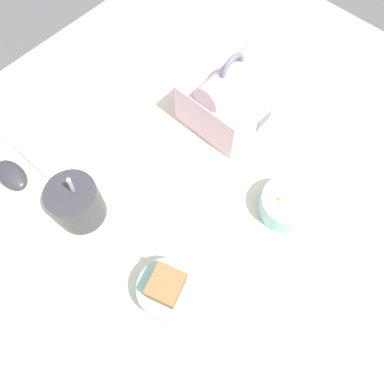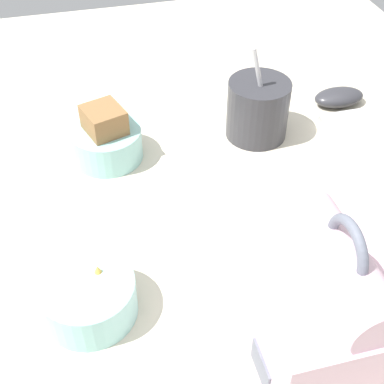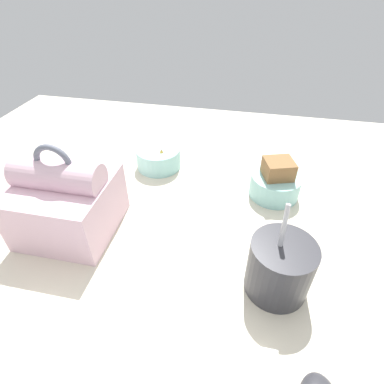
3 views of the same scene
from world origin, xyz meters
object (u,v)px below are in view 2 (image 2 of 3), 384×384
at_px(bento_bowl_snacks, 89,297).
at_px(computer_mouse, 339,97).
at_px(lunch_bag, 330,304).
at_px(bento_bowl_sandwich, 107,140).
at_px(soup_cup, 258,108).

distance_m(bento_bowl_snacks, computer_mouse, 0.56).
xyz_separation_m(lunch_bag, bento_bowl_snacks, (-0.10, -0.23, -0.04)).
relative_size(lunch_bag, bento_bowl_snacks, 1.70).
distance_m(bento_bowl_sandwich, computer_mouse, 0.41).
bearing_deg(computer_mouse, bento_bowl_snacks, -54.96).
bearing_deg(computer_mouse, lunch_bag, -28.04).
bearing_deg(lunch_bag, soup_cup, 171.19).
distance_m(lunch_bag, computer_mouse, 0.48).
xyz_separation_m(soup_cup, bento_bowl_snacks, (0.28, -0.29, -0.02)).
height_order(lunch_bag, bento_bowl_sandwich, lunch_bag).
xyz_separation_m(bento_bowl_sandwich, bento_bowl_snacks, (0.27, -0.06, -0.01)).
bearing_deg(soup_cup, bento_bowl_sandwich, -89.80).
xyz_separation_m(lunch_bag, soup_cup, (-0.37, 0.06, -0.02)).
bearing_deg(lunch_bag, bento_bowl_sandwich, -154.53).
bearing_deg(computer_mouse, soup_cup, -74.38).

